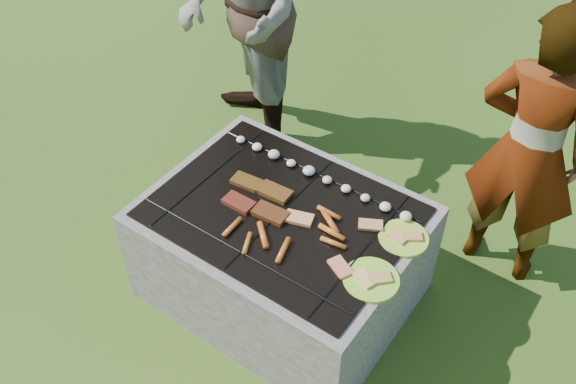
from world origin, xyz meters
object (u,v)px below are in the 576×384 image
plate_far (404,238)px  plate_near (371,279)px  cook (529,152)px  bystander (241,11)px  fire_pit (282,255)px

plate_far → plate_near: plate_near is taller
plate_near → cook: cook is taller
plate_far → cook: bearing=66.9°
cook → bystander: bearing=-4.7°
plate_far → plate_near: size_ratio=0.84×
bystander → plate_far: bearing=13.3°
fire_pit → bystander: 1.51m
plate_near → fire_pit: bearing=168.6°
cook → plate_near: bearing=70.6°
plate_near → plate_far: bearing=89.9°
plate_far → bystander: bystander is taller
fire_pit → cook: cook is taller
fire_pit → plate_far: 0.68m
plate_near → bystander: bearing=145.6°
plate_far → bystander: 1.75m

